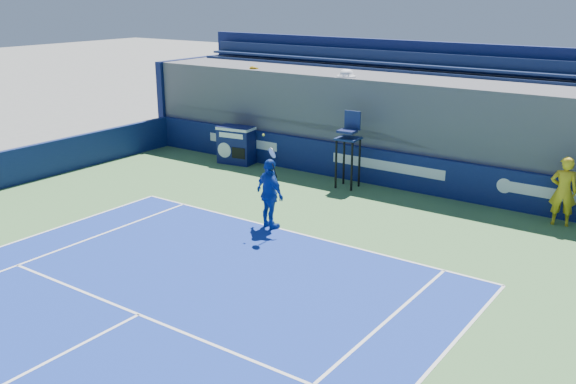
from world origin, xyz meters
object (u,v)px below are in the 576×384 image
Objects in this scene: match_clock at (236,144)px; tennis_player at (270,194)px; umpire_chair at (349,141)px; ball_person at (563,191)px.

match_clock is 6.95m from tennis_player.
tennis_player is at bearing -87.36° from umpire_chair.
match_clock is at bearing 177.22° from umpire_chair.
tennis_player is (0.21, -4.48, -0.56)m from umpire_chair.
tennis_player reaches higher than ball_person.
tennis_player is at bearing 22.89° from ball_person.
tennis_player reaches higher than umpire_chair.
tennis_player is (-6.31, -4.75, -0.01)m from ball_person.
ball_person is 7.90m from tennis_player.
match_clock is (-11.41, -0.04, -0.23)m from ball_person.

